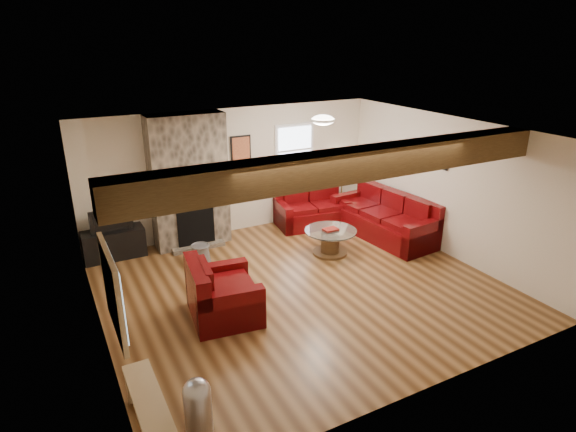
% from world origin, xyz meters
% --- Properties ---
extents(room, '(8.00, 8.00, 8.00)m').
position_xyz_m(room, '(0.00, 0.00, 1.25)').
color(room, '#543216').
rests_on(room, ground).
extents(floor, '(6.00, 6.00, 0.00)m').
position_xyz_m(floor, '(0.00, 0.00, 0.00)').
color(floor, '#543216').
rests_on(floor, ground).
extents(oak_beam, '(6.00, 0.36, 0.38)m').
position_xyz_m(oak_beam, '(0.00, -1.25, 2.31)').
color(oak_beam, '#372310').
rests_on(oak_beam, room).
extents(chimney_breast, '(1.40, 0.67, 2.50)m').
position_xyz_m(chimney_breast, '(-1.00, 2.49, 1.22)').
color(chimney_breast, '#3B362E').
rests_on(chimney_breast, floor).
extents(back_window, '(0.90, 0.08, 1.10)m').
position_xyz_m(back_window, '(1.35, 2.71, 1.55)').
color(back_window, white).
rests_on(back_window, room).
extents(hatch_window, '(0.08, 1.00, 0.90)m').
position_xyz_m(hatch_window, '(-2.96, -1.50, 1.45)').
color(hatch_window, tan).
rests_on(hatch_window, room).
extents(ceiling_dome, '(0.40, 0.40, 0.18)m').
position_xyz_m(ceiling_dome, '(0.90, 0.90, 2.44)').
color(ceiling_dome, silver).
rests_on(ceiling_dome, room).
extents(artwork_back, '(0.42, 0.06, 0.52)m').
position_xyz_m(artwork_back, '(0.15, 2.71, 1.70)').
color(artwork_back, black).
rests_on(artwork_back, room).
extents(artwork_right, '(0.06, 0.55, 0.42)m').
position_xyz_m(artwork_right, '(2.96, 0.30, 1.75)').
color(artwork_right, black).
rests_on(artwork_right, room).
extents(sofa_three, '(1.15, 2.33, 0.87)m').
position_xyz_m(sofa_three, '(2.48, 1.06, 0.44)').
color(sofa_three, '#400405').
rests_on(sofa_three, floor).
extents(loveseat, '(1.56, 1.04, 0.77)m').
position_xyz_m(loveseat, '(1.51, 2.23, 0.39)').
color(loveseat, '#400405').
rests_on(loveseat, floor).
extents(armchair_red, '(1.05, 1.17, 0.85)m').
position_xyz_m(armchair_red, '(-1.38, -0.22, 0.43)').
color(armchair_red, '#400405').
rests_on(armchair_red, floor).
extents(coffee_table, '(0.95, 0.95, 0.50)m').
position_xyz_m(coffee_table, '(1.09, 0.85, 0.23)').
color(coffee_table, '#4D3018').
rests_on(coffee_table, floor).
extents(tv_cabinet, '(1.07, 0.43, 0.53)m').
position_xyz_m(tv_cabinet, '(-2.45, 2.53, 0.27)').
color(tv_cabinet, black).
rests_on(tv_cabinet, floor).
extents(television, '(0.73, 0.10, 0.42)m').
position_xyz_m(television, '(-2.45, 2.53, 0.75)').
color(television, black).
rests_on(television, tv_cabinet).
extents(floor_lamp, '(0.37, 0.37, 1.44)m').
position_xyz_m(floor_lamp, '(2.47, 2.55, 1.23)').
color(floor_lamp, tan).
rests_on(floor_lamp, floor).
extents(pine_bench, '(0.28, 1.22, 0.46)m').
position_xyz_m(pine_bench, '(-2.83, -1.95, 0.23)').
color(pine_bench, tan).
rests_on(pine_bench, floor).
extents(pedal_bin, '(0.34, 0.34, 0.69)m').
position_xyz_m(pedal_bin, '(-2.41, -2.21, 0.35)').
color(pedal_bin, '#B2B2B8').
rests_on(pedal_bin, floor).
extents(coal_bucket, '(0.35, 0.35, 0.33)m').
position_xyz_m(coal_bucket, '(-1.13, 1.64, 0.16)').
color(coal_bucket, gray).
rests_on(coal_bucket, floor).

